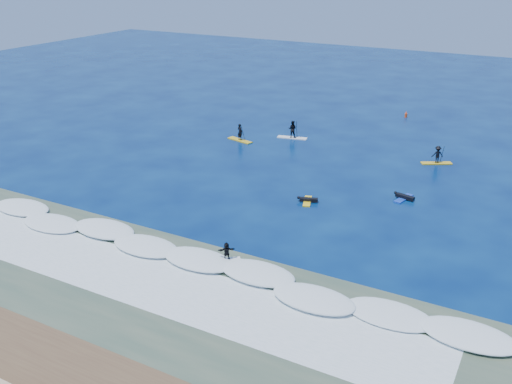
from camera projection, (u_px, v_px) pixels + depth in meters
The scene contains 12 objects.
ground at pixel (259, 203), 43.67m from camera, with size 160.00×160.00×0.00m, color #031647.
wet_sand_strip at pixel (39, 368), 26.27m from camera, with size 90.00×5.00×0.08m, color brown.
shallow_water at pixel (143, 290), 32.34m from camera, with size 90.00×13.00×0.01m, color #384C3C.
breaking_wave at pixel (184, 260), 35.58m from camera, with size 40.00×6.00×0.30m, color white.
whitewater at pixel (154, 282), 33.15m from camera, with size 34.00×5.00×0.02m, color silver.
sup_paddler_left at pixel (240, 135), 57.92m from camera, with size 3.03×1.46×2.06m.
sup_paddler_center at pixel (292, 131), 58.64m from camera, with size 3.16×1.39×2.15m.
sup_paddler_right at pixel (437, 156), 51.54m from camera, with size 2.73×1.97×1.93m.
prone_paddler_near at pixel (308, 200), 43.80m from camera, with size 1.59×2.09×0.42m.
prone_paddler_far at pixel (404, 197), 44.32m from camera, with size 1.71×2.23×0.45m.
wave_surfer at pixel (227, 253), 34.95m from camera, with size 1.62×1.44×1.24m.
marker_buoy at pixel (406, 115), 66.29m from camera, with size 0.31×0.31×0.74m.
Camera 1 is at (18.89, -35.20, 17.68)m, focal length 40.00 mm.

